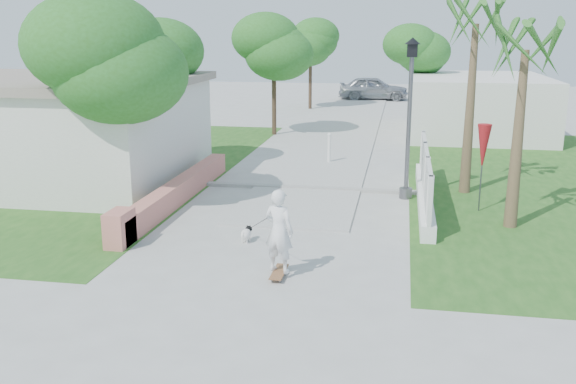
% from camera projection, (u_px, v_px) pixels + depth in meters
% --- Properties ---
extents(ground, '(90.00, 90.00, 0.00)m').
position_uv_depth(ground, '(265.00, 258.00, 13.42)').
color(ground, '#B7B7B2').
rests_on(ground, ground).
extents(path_strip, '(3.20, 36.00, 0.06)m').
position_uv_depth(path_strip, '(348.00, 123.00, 32.49)').
color(path_strip, '#B7B7B2').
rests_on(path_strip, ground).
extents(curb, '(6.50, 0.25, 0.10)m').
position_uv_depth(curb, '(307.00, 188.00, 19.13)').
color(curb, '#999993').
rests_on(curb, ground).
extents(grass_left, '(8.00, 20.00, 0.01)m').
position_uv_depth(grass_left, '(116.00, 167.00, 22.24)').
color(grass_left, '#25561B').
rests_on(grass_left, ground).
extents(grass_right, '(8.00, 20.00, 0.01)m').
position_uv_depth(grass_right, '(540.00, 184.00, 19.85)').
color(grass_right, '#25561B').
rests_on(grass_right, ground).
extents(pink_wall, '(0.45, 8.20, 0.80)m').
position_uv_depth(pink_wall, '(173.00, 195.00, 17.29)').
color(pink_wall, '#C37163').
rests_on(pink_wall, ground).
extents(house_left, '(8.40, 7.40, 3.23)m').
position_uv_depth(house_left, '(55.00, 128.00, 20.10)').
color(house_left, silver).
rests_on(house_left, ground).
extents(lattice_fence, '(0.35, 7.00, 1.50)m').
position_uv_depth(lattice_fence, '(425.00, 184.00, 17.47)').
color(lattice_fence, white).
rests_on(lattice_fence, ground).
extents(building_right, '(6.00, 8.00, 2.60)m').
position_uv_depth(building_right, '(476.00, 105.00, 29.24)').
color(building_right, silver).
rests_on(building_right, ground).
extents(street_lamp, '(0.44, 0.44, 4.44)m').
position_uv_depth(street_lamp, '(409.00, 113.00, 17.57)').
color(street_lamp, '#59595E').
rests_on(street_lamp, ground).
extents(bollard, '(0.14, 0.14, 1.09)m').
position_uv_depth(bollard, '(329.00, 147.00, 22.78)').
color(bollard, white).
rests_on(bollard, ground).
extents(patio_umbrella, '(0.36, 0.36, 2.30)m').
position_uv_depth(patio_umbrella, '(483.00, 148.00, 16.47)').
color(patio_umbrella, '#59595E').
rests_on(patio_umbrella, ground).
extents(tree_left_near, '(3.60, 3.60, 5.28)m').
position_uv_depth(tree_left_near, '(114.00, 63.00, 16.08)').
color(tree_left_near, '#4C3826').
rests_on(tree_left_near, ground).
extents(tree_left_mid, '(3.20, 3.20, 4.85)m').
position_uv_depth(tree_left_mid, '(158.00, 65.00, 21.58)').
color(tree_left_mid, '#4C3826').
rests_on(tree_left_mid, ground).
extents(tree_path_left, '(3.40, 3.40, 5.23)m').
position_uv_depth(tree_path_left, '(274.00, 49.00, 28.23)').
color(tree_path_left, '#4C3826').
rests_on(tree_path_left, ground).
extents(tree_path_right, '(3.00, 3.00, 4.79)m').
position_uv_depth(tree_path_right, '(416.00, 54.00, 31.07)').
color(tree_path_right, '#4C3826').
rests_on(tree_path_right, ground).
extents(tree_path_far, '(3.20, 3.20, 5.17)m').
position_uv_depth(tree_path_far, '(311.00, 44.00, 37.74)').
color(tree_path_far, '#4C3826').
rests_on(tree_path_far, ground).
extents(palm_far, '(1.80, 1.80, 5.30)m').
position_uv_depth(palm_far, '(475.00, 35.00, 17.73)').
color(palm_far, brown).
rests_on(palm_far, ground).
extents(palm_near, '(1.80, 1.80, 4.70)m').
position_uv_depth(palm_near, '(525.00, 61.00, 14.57)').
color(palm_near, brown).
rests_on(palm_near, ground).
extents(skateboarder, '(1.47, 2.51, 1.74)m').
position_uv_depth(skateboarder, '(261.00, 225.00, 13.16)').
color(skateboarder, brown).
rests_on(skateboarder, ground).
extents(dog, '(0.27, 0.51, 0.35)m').
position_uv_depth(dog, '(246.00, 234.00, 14.41)').
color(dog, white).
rests_on(dog, ground).
extents(parked_car, '(4.78, 2.21, 1.58)m').
position_uv_depth(parked_car, '(373.00, 88.00, 43.28)').
color(parked_car, '#989A9F').
rests_on(parked_car, ground).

